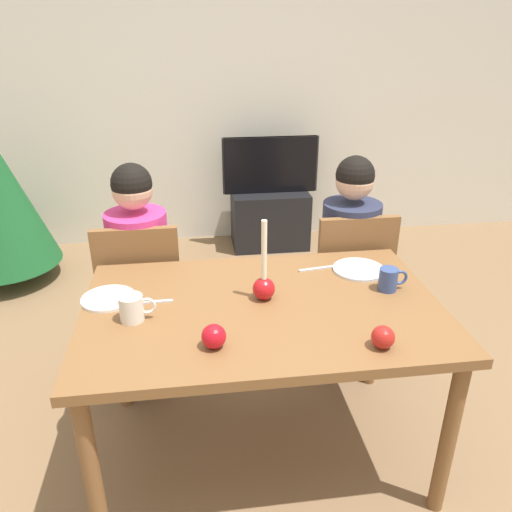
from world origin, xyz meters
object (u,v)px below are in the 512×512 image
tv (270,165)px  chair_left (142,293)px  chair_right (348,279)px  plate_right (359,269)px  dining_table (263,323)px  apple_by_left_plate (214,336)px  person_left_child (142,280)px  person_right_child (347,267)px  plate_left (108,298)px  tv_stand (270,219)px  apple_near_candle (383,337)px  candle_centerpiece (264,283)px  mug_left (132,308)px  mug_right (389,279)px

tv → chair_left: bearing=-118.8°
chair_right → plate_right: bearing=-103.1°
dining_table → apple_by_left_plate: (-0.21, -0.26, 0.13)m
dining_table → chair_left: size_ratio=1.56×
chair_right → person_left_child: (-1.08, 0.03, 0.06)m
person_left_child → person_right_child: 1.08m
plate_left → plate_right: same height
plate_right → person_right_child: bearing=77.9°
person_right_child → tv_stand: 1.70m
apple_near_candle → apple_by_left_plate: bearing=172.2°
chair_right → candle_centerpiece: candle_centerpiece is taller
dining_table → chair_left: 0.82m
person_right_child → mug_left: person_right_child is taller
dining_table → chair_right: 0.84m
apple_near_candle → person_right_child: bearing=78.7°
apple_by_left_plate → tv_stand: bearing=76.6°
person_right_child → plate_right: 0.45m
plate_right → candle_centerpiece: bearing=-157.3°
chair_left → person_right_child: (1.08, 0.03, 0.06)m
mug_left → mug_right: (1.02, 0.10, -0.00)m
person_left_child → mug_left: 0.72m
mug_right → apple_by_left_plate: 0.80m
dining_table → person_right_child: person_right_child is taller
candle_centerpiece → tv: bearing=80.1°
candle_centerpiece → apple_near_candle: bearing=-47.7°
person_left_child → mug_right: size_ratio=9.61×
plate_left → candle_centerpiece: bearing=-6.8°
tv_stand → candle_centerpiece: size_ratio=1.91×
chair_left → apple_near_candle: chair_left is taller
candle_centerpiece → tv_stand: bearing=80.1°
mug_left → mug_right: 1.03m
person_left_child → tv_stand: bearing=60.7°
chair_left → tv: bearing=61.2°
chair_right → apple_near_candle: 1.00m
candle_centerpiece → plate_left: bearing=173.2°
dining_table → candle_centerpiece: size_ratio=4.18×
person_left_child → mug_right: 1.23m
chair_left → mug_left: chair_left is taller
dining_table → chair_right: chair_right is taller
chair_left → plate_right: size_ratio=3.90×
chair_left → mug_right: chair_left is taller
person_left_child → plate_right: person_left_child is taller
person_left_child → apple_by_left_plate: bearing=-70.2°
tv_stand → plate_left: 2.45m
plate_right → apple_near_candle: (-0.11, -0.58, 0.03)m
mug_left → apple_near_candle: bearing=-18.9°
tv → plate_right: 2.06m
chair_right → plate_right: size_ratio=3.90×
plate_right → mug_left: bearing=-163.5°
person_right_child → tv: (-0.15, 1.66, 0.14)m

